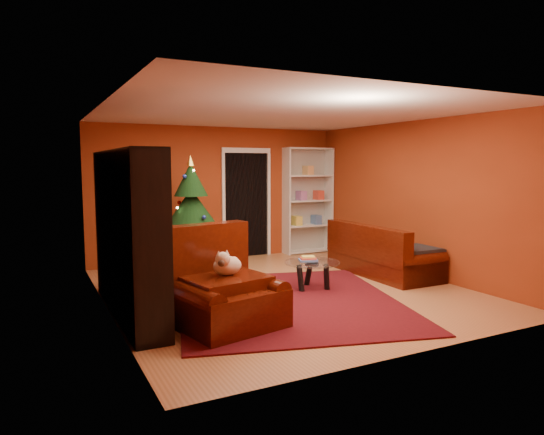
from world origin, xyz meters
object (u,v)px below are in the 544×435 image
gift_box_red (179,258)px  sofa (383,249)px  gift_box_teal (143,265)px  white_bookshelf (308,201)px  rug (288,301)px  christmas_tree (191,215)px  coffee_table (312,275)px  armchair (226,286)px  acrylic_chair (213,258)px  media_unit (127,233)px  dog (227,266)px

gift_box_red → sofa: sofa is taller
gift_box_teal → white_bookshelf: size_ratio=0.14×
rug → gift_box_teal: 2.98m
christmas_tree → coffee_table: bearing=-58.7°
armchair → acrylic_chair: armchair is taller
armchair → media_unit: bearing=120.2°
white_bookshelf → dog: size_ratio=5.70×
gift_box_teal → coffee_table: coffee_table is taller
rug → christmas_tree: (-0.59, 2.43, 0.98)m
dog → acrylic_chair: bearing=62.6°
armchair → coffee_table: bearing=17.1°
gift_box_red → coffee_table: 3.02m
armchair → gift_box_teal: bearing=83.1°
white_bookshelf → gift_box_teal: bearing=-170.3°
gift_box_teal → white_bookshelf: white_bookshelf is taller
coffee_table → acrylic_chair: (-1.16, 1.08, 0.17)m
media_unit → armchair: size_ratio=2.22×
gift_box_teal → armchair: (0.29, -3.17, 0.30)m
media_unit → gift_box_red: media_unit is taller
white_bookshelf → dog: bearing=-130.7°
media_unit → christmas_tree: bearing=53.5°
rug → armchair: armchair is taller
coffee_table → christmas_tree: bearing=121.3°
white_bookshelf → acrylic_chair: (-2.73, -1.65, -0.72)m
rug → sofa: (2.27, 0.78, 0.43)m
rug → gift_box_red: bearing=100.7°
gift_box_red → acrylic_chair: (0.07, -1.67, 0.28)m
gift_box_teal → armchair: armchair is taller
media_unit → gift_box_teal: (0.62, 2.17, -0.85)m
gift_box_red → armchair: (-0.51, -3.73, 0.36)m
christmas_tree → acrylic_chair: (0.06, -0.92, -0.60)m
rug → white_bookshelf: size_ratio=1.49×
rug → dog: size_ratio=8.50×
media_unit → armchair: bearing=-48.2°
rug → coffee_table: size_ratio=4.11×
gift_box_teal → acrylic_chair: 1.43m
acrylic_chair → gift_box_teal: bearing=113.3°
dog → gift_box_red: bearing=70.6°
rug → gift_box_teal: size_ratio=10.32×
gift_box_red → dog: 3.75m
sofa → acrylic_chair: 2.90m
media_unit → sofa: (4.29, 0.32, -0.58)m
white_bookshelf → acrylic_chair: white_bookshelf is taller
gift_box_red → sofa: (2.87, -2.41, 0.34)m
rug → dog: dog is taller
media_unit → gift_box_teal: bearing=73.5°
gift_box_red → gift_box_teal: bearing=-145.1°
christmas_tree → gift_box_red: (-0.02, 0.75, -0.88)m
gift_box_teal → acrylic_chair: acrylic_chair is taller
white_bookshelf → dog: (-3.28, -3.65, -0.41)m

